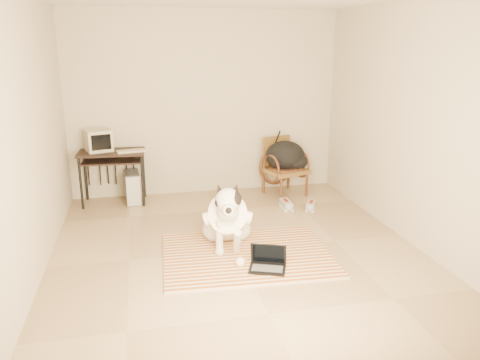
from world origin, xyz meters
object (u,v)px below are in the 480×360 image
object	(u,v)px
dog	(227,219)
computer_desk	(112,159)
pc_tower	(133,187)
laptop	(268,262)
backpack	(287,157)
rattan_chair	(283,166)
crt_monitor	(99,140)

from	to	relation	value
dog	computer_desk	xyz separation A→B (m)	(-1.30, 1.85, 0.32)
pc_tower	dog	bearing A→B (deg)	-60.81
computer_desk	dog	bearing A→B (deg)	-54.99
laptop	backpack	distance (m)	2.58
computer_desk	rattan_chair	world-z (taller)	rattan_chair
rattan_chair	backpack	xyz separation A→B (m)	(0.04, -0.05, 0.16)
laptop	rattan_chair	size ratio (longest dim) A/B	0.50
dog	laptop	world-z (taller)	dog
crt_monitor	pc_tower	distance (m)	0.81
pc_tower	backpack	distance (m)	2.31
computer_desk	laptop	bearing A→B (deg)	-57.37
backpack	computer_desk	bearing A→B (deg)	176.72
pc_tower	rattan_chair	xyz separation A→B (m)	(2.24, -0.10, 0.21)
pc_tower	backpack	bearing A→B (deg)	-3.81
crt_monitor	backpack	world-z (taller)	crt_monitor
computer_desk	backpack	size ratio (longest dim) A/B	1.50
computer_desk	pc_tower	distance (m)	0.50
dog	crt_monitor	bearing A→B (deg)	127.13
pc_tower	backpack	xyz separation A→B (m)	(2.28, -0.15, 0.37)
crt_monitor	pc_tower	xyz separation A→B (m)	(0.42, -0.07, -0.69)
laptop	computer_desk	world-z (taller)	computer_desk
laptop	rattan_chair	bearing A→B (deg)	69.28
laptop	crt_monitor	xyz separation A→B (m)	(-1.76, 2.57, 0.83)
crt_monitor	rattan_chair	world-z (taller)	crt_monitor
laptop	crt_monitor	distance (m)	3.22
pc_tower	computer_desk	bearing A→B (deg)	-178.62
dog	computer_desk	world-z (taller)	dog
laptop	computer_desk	bearing A→B (deg)	122.63
computer_desk	pc_tower	bearing A→B (deg)	1.38
dog	pc_tower	bearing A→B (deg)	119.19
crt_monitor	pc_tower	world-z (taller)	crt_monitor
rattan_chair	laptop	bearing A→B (deg)	-110.72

